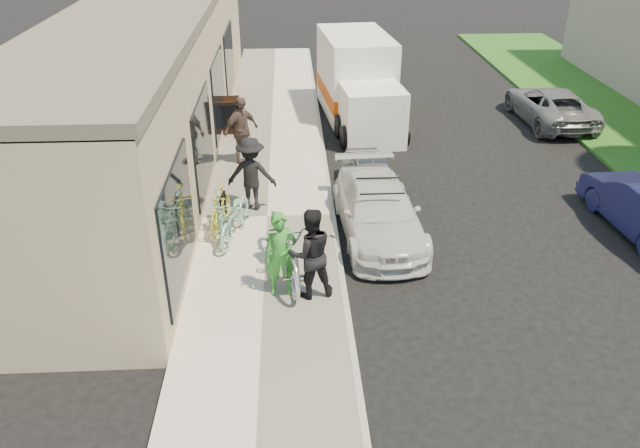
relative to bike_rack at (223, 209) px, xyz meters
name	(u,v)px	position (x,y,z in m)	size (l,w,h in m)	color
ground	(366,292)	(2.94, -2.44, -0.66)	(120.00, 120.00, 0.00)	black
sidewalk	(267,219)	(0.94, 0.56, -0.58)	(3.00, 34.00, 0.15)	beige
curb	(333,218)	(2.49, 0.56, -0.59)	(0.12, 34.00, 0.13)	#A4A096
storefront	(156,77)	(-2.30, 5.55, 1.47)	(3.60, 20.00, 4.22)	#CAB78C
bike_rack	(223,209)	(0.00, 0.00, 0.00)	(0.10, 0.60, 0.84)	black
sandwich_board	(229,116)	(-0.33, 6.16, 0.06)	(0.73, 0.74, 1.11)	black
sedan_white	(378,210)	(3.46, -0.16, -0.05)	(1.92, 4.26, 1.25)	silver
sedan_silver	(371,177)	(3.55, 1.83, -0.14)	(1.23, 3.05, 1.04)	#99989D
moving_truck	(358,84)	(3.82, 7.79, 0.54)	(2.56, 5.66, 2.70)	white
far_car_gray	(550,105)	(10.15, 7.12, -0.07)	(1.95, 4.22, 1.17)	slate
tandem_bike	(285,242)	(1.37, -1.88, 0.19)	(0.93, 2.66, 1.40)	silver
woman_rider	(281,254)	(1.30, -2.56, 0.33)	(0.61, 0.40, 1.68)	green
man_standing	(310,253)	(1.85, -2.64, 0.39)	(0.87, 0.68, 1.79)	black
cruiser_bike_a	(220,217)	(-0.04, -0.33, -0.02)	(0.46, 1.62, 0.98)	#82C3AB
cruiser_bike_b	(235,216)	(0.29, -0.37, 0.00)	(0.67, 1.93, 1.01)	#82C3AB
cruiser_bike_c	(220,208)	(-0.08, 0.10, -0.03)	(0.45, 1.58, 0.95)	gold
bystander_a	(251,174)	(0.60, 1.01, 0.39)	(1.15, 0.66, 1.79)	black
bystander_b	(241,131)	(0.20, 3.83, 0.43)	(1.10, 0.46, 1.87)	#4F4138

